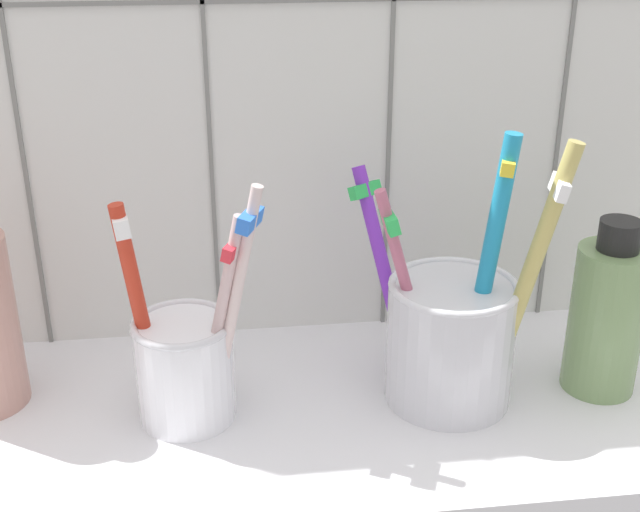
# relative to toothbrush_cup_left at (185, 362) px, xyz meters

# --- Properties ---
(counter_slab) EXTENTS (0.64, 0.22, 0.02)m
(counter_slab) POSITION_rel_toothbrush_cup_left_xyz_m (0.09, 0.00, -0.05)
(counter_slab) COLOR silver
(counter_slab) RESTS_ON ground
(tile_wall_back) EXTENTS (0.64, 0.02, 0.45)m
(tile_wall_back) POSITION_rel_toothbrush_cup_left_xyz_m (0.09, 0.12, 0.16)
(tile_wall_back) COLOR silver
(tile_wall_back) RESTS_ON ground
(toothbrush_cup_left) EXTENTS (0.09, 0.06, 0.16)m
(toothbrush_cup_left) POSITION_rel_toothbrush_cup_left_xyz_m (0.00, 0.00, 0.00)
(toothbrush_cup_left) COLOR white
(toothbrush_cup_left) RESTS_ON counter_slab
(toothbrush_cup_right) EXTENTS (0.12, 0.12, 0.19)m
(toothbrush_cup_right) POSITION_rel_toothbrush_cup_left_xyz_m (0.17, 0.00, 0.01)
(toothbrush_cup_right) COLOR silver
(toothbrush_cup_right) RESTS_ON counter_slab
(soap_bottle) EXTENTS (0.05, 0.05, 0.12)m
(soap_bottle) POSITION_rel_toothbrush_cup_left_xyz_m (0.28, -0.00, 0.01)
(soap_bottle) COLOR #779761
(soap_bottle) RESTS_ON counter_slab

